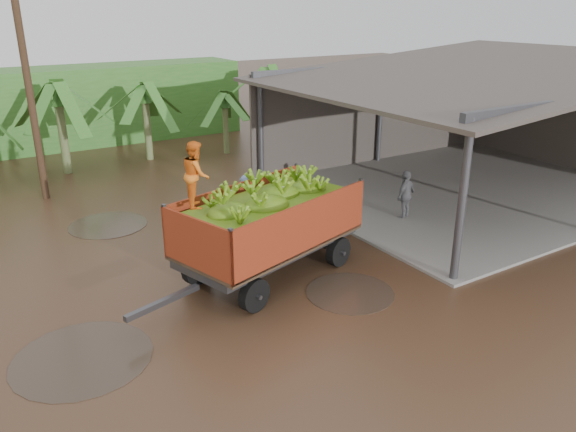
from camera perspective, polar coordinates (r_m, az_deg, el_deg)
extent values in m
plane|color=black|center=(14.23, -9.90, -5.92)|extent=(100.00, 100.00, 0.00)
cube|color=gray|center=(21.20, 17.40, 2.55)|extent=(12.00, 10.00, 0.08)
cube|color=#383330|center=(20.36, 18.69, 13.87)|extent=(12.78, 10.80, 1.01)
cube|color=#383330|center=(25.46, 26.74, 8.79)|extent=(0.12, 10.00, 4.00)
cube|color=#383330|center=(24.07, 9.03, 10.15)|extent=(12.00, 0.12, 4.00)
cube|color=#2D661E|center=(28.37, -26.91, 9.37)|extent=(22.00, 3.00, 3.60)
cube|color=#47474C|center=(11.96, -12.56, -8.52)|extent=(1.79, 0.63, 0.12)
imported|color=orange|center=(12.31, -9.32, 4.22)|extent=(0.76, 0.85, 1.45)
imported|color=#6686BA|center=(16.13, -4.30, 1.12)|extent=(0.78, 0.67, 1.82)
imported|color=slate|center=(17.69, 11.86, 2.10)|extent=(1.00, 0.66, 1.58)
cylinder|color=#47301E|center=(20.42, -24.94, 12.42)|extent=(0.24, 0.24, 8.04)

